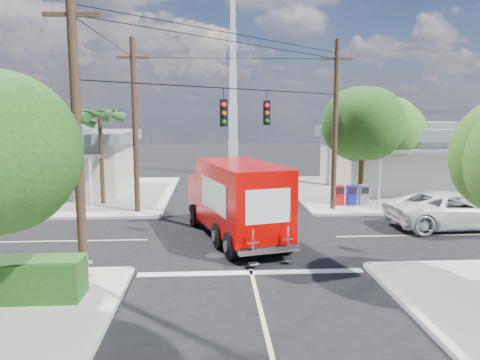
{
  "coord_description": "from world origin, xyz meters",
  "views": [
    {
      "loc": [
        -1.26,
        -19.15,
        5.26
      ],
      "look_at": [
        0.0,
        2.0,
        2.2
      ],
      "focal_mm": 35.0,
      "sensor_mm": 36.0,
      "label": 1
    }
  ],
  "objects": [
    {
      "name": "palm_nw_front",
      "position": [
        -7.5,
        7.5,
        5.04
      ],
      "size": [
        3.01,
        3.08,
        5.59
      ],
      "color": "#422D1C",
      "rests_on": "sidewalk_nw"
    },
    {
      "name": "radio_tower",
      "position": [
        0.5,
        20.0,
        5.64
      ],
      "size": [
        0.8,
        0.8,
        17.0
      ],
      "color": "silver",
      "rests_on": "ground"
    },
    {
      "name": "utility_poles",
      "position": [
        -1.58,
        1.6,
        4.67
      ],
      "size": [
        12.0,
        10.68,
        9.0
      ],
      "color": "#473321",
      "rests_on": "ground"
    },
    {
      "name": "ground",
      "position": [
        0.0,
        0.0,
        0.0
      ],
      "size": [
        120.0,
        120.0,
        0.0
      ],
      "primitive_type": "plane",
      "color": "black",
      "rests_on": "ground"
    },
    {
      "name": "vending_boxes",
      "position": [
        6.5,
        6.2,
        0.69
      ],
      "size": [
        1.9,
        0.5,
        1.1
      ],
      "color": "red",
      "rests_on": "sidewalk_ne"
    },
    {
      "name": "tree_ne_back",
      "position": [
        9.81,
        8.96,
        4.19
      ],
      "size": [
        3.77,
        3.66,
        5.82
      ],
      "color": "#422D1C",
      "rests_on": "sidewalk_ne"
    },
    {
      "name": "palm_nw_back",
      "position": [
        -9.5,
        9.0,
        4.67
      ],
      "size": [
        3.01,
        3.08,
        5.19
      ],
      "color": "#422D1C",
      "rests_on": "sidewalk_nw"
    },
    {
      "name": "parked_car",
      "position": [
        9.76,
        1.19,
        0.84
      ],
      "size": [
        6.18,
        3.14,
        1.67
      ],
      "primitive_type": "imported",
      "rotation": [
        0.0,
        0.0,
        1.63
      ],
      "color": "silver",
      "rests_on": "ground"
    },
    {
      "name": "road_markings",
      "position": [
        0.0,
        -1.47,
        0.01
      ],
      "size": [
        32.0,
        32.0,
        0.01
      ],
      "color": "beige",
      "rests_on": "ground"
    },
    {
      "name": "building_ne",
      "position": [
        12.5,
        11.97,
        2.32
      ],
      "size": [
        11.8,
        10.2,
        4.5
      ],
      "color": "beige",
      "rests_on": "sidewalk_ne"
    },
    {
      "name": "building_nw",
      "position": [
        -12.0,
        12.46,
        2.22
      ],
      "size": [
        10.8,
        10.2,
        4.3
      ],
      "color": "beige",
      "rests_on": "sidewalk_nw"
    },
    {
      "name": "sidewalk_ne",
      "position": [
        10.88,
        10.88,
        0.07
      ],
      "size": [
        14.12,
        14.12,
        0.14
      ],
      "color": "#A29D92",
      "rests_on": "ground"
    },
    {
      "name": "sidewalk_nw",
      "position": [
        -10.88,
        10.88,
        0.07
      ],
      "size": [
        14.12,
        14.12,
        0.14
      ],
      "color": "#A29D92",
      "rests_on": "ground"
    },
    {
      "name": "tree_ne_front",
      "position": [
        7.21,
        6.76,
        4.77
      ],
      "size": [
        4.21,
        4.14,
        6.66
      ],
      "color": "#422D1C",
      "rests_on": "sidewalk_ne"
    },
    {
      "name": "delivery_truck",
      "position": [
        -0.3,
        -0.12,
        1.66
      ],
      "size": [
        4.22,
        7.85,
        3.26
      ],
      "color": "black",
      "rests_on": "ground"
    }
  ]
}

